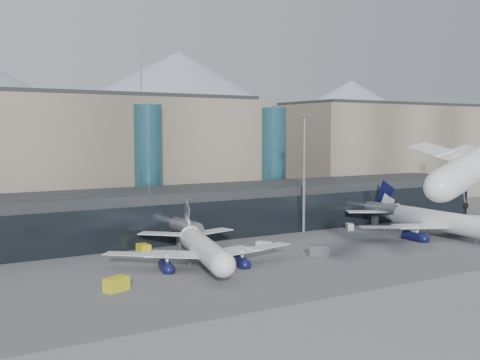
{
  "coord_description": "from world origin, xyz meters",
  "views": [
    {
      "loc": [
        -48.84,
        -54.91,
        21.86
      ],
      "look_at": [
        4.12,
        32.0,
        13.64
      ],
      "focal_mm": 45.0,
      "sensor_mm": 36.0,
      "label": 1
    }
  ],
  "objects_px": {
    "lightmast_mid": "(304,166)",
    "veh_b": "(144,249)",
    "jet_parked_mid": "(200,240)",
    "veh_c": "(319,251)",
    "veh_d": "(350,227)",
    "veh_h": "(116,284)",
    "jet_parked_right": "(427,213)",
    "veh_g": "(264,246)"
  },
  "relations": [
    {
      "from": "lightmast_mid",
      "to": "veh_b",
      "type": "height_order",
      "value": "lightmast_mid"
    },
    {
      "from": "veh_b",
      "to": "veh_h",
      "type": "xyz_separation_m",
      "value": [
        -12.95,
        -21.96,
        0.1
      ]
    },
    {
      "from": "jet_parked_mid",
      "to": "veh_c",
      "type": "bearing_deg",
      "value": -89.45
    },
    {
      "from": "veh_c",
      "to": "lightmast_mid",
      "type": "bearing_deg",
      "value": 95.6
    },
    {
      "from": "jet_parked_mid",
      "to": "veh_d",
      "type": "distance_m",
      "value": 46.35
    },
    {
      "from": "jet_parked_mid",
      "to": "jet_parked_right",
      "type": "xyz_separation_m",
      "value": [
        54.04,
        -0.05,
        0.52
      ]
    },
    {
      "from": "lightmast_mid",
      "to": "jet_parked_right",
      "type": "bearing_deg",
      "value": -37.36
    },
    {
      "from": "jet_parked_right",
      "to": "veh_h",
      "type": "bearing_deg",
      "value": 99.63
    },
    {
      "from": "veh_g",
      "to": "veh_h",
      "type": "height_order",
      "value": "veh_h"
    },
    {
      "from": "jet_parked_mid",
      "to": "veh_b",
      "type": "distance_m",
      "value": 14.02
    },
    {
      "from": "veh_c",
      "to": "veh_d",
      "type": "xyz_separation_m",
      "value": [
        23.55,
        18.54,
        -0.26
      ]
    },
    {
      "from": "lightmast_mid",
      "to": "veh_d",
      "type": "distance_m",
      "value": 17.71
    },
    {
      "from": "jet_parked_mid",
      "to": "veh_c",
      "type": "height_order",
      "value": "jet_parked_mid"
    },
    {
      "from": "veh_b",
      "to": "veh_g",
      "type": "bearing_deg",
      "value": -112.05
    },
    {
      "from": "jet_parked_right",
      "to": "veh_c",
      "type": "bearing_deg",
      "value": 101.5
    },
    {
      "from": "jet_parked_right",
      "to": "veh_h",
      "type": "distance_m",
      "value": 72.48
    },
    {
      "from": "lightmast_mid",
      "to": "jet_parked_right",
      "type": "distance_m",
      "value": 27.77
    },
    {
      "from": "jet_parked_mid",
      "to": "veh_d",
      "type": "bearing_deg",
      "value": -58.38
    },
    {
      "from": "veh_b",
      "to": "veh_d",
      "type": "bearing_deg",
      "value": -89.63
    },
    {
      "from": "veh_c",
      "to": "veh_g",
      "type": "bearing_deg",
      "value": 153.98
    },
    {
      "from": "veh_b",
      "to": "veh_d",
      "type": "distance_m",
      "value": 49.14
    },
    {
      "from": "veh_b",
      "to": "jet_parked_mid",
      "type": "bearing_deg",
      "value": -159.42
    },
    {
      "from": "veh_c",
      "to": "veh_b",
      "type": "bearing_deg",
      "value": -178.86
    },
    {
      "from": "veh_g",
      "to": "jet_parked_mid",
      "type": "bearing_deg",
      "value": -102.64
    },
    {
      "from": "veh_d",
      "to": "jet_parked_mid",
      "type": "bearing_deg",
      "value": 133.4
    },
    {
      "from": "jet_parked_right",
      "to": "veh_d",
      "type": "bearing_deg",
      "value": 38.76
    },
    {
      "from": "veh_d",
      "to": "veh_b",
      "type": "bearing_deg",
      "value": 117.31
    },
    {
      "from": "lightmast_mid",
      "to": "veh_d",
      "type": "height_order",
      "value": "lightmast_mid"
    },
    {
      "from": "jet_parked_right",
      "to": "veh_b",
      "type": "relative_size",
      "value": 12.66
    },
    {
      "from": "lightmast_mid",
      "to": "veh_g",
      "type": "distance_m",
      "value": 25.07
    },
    {
      "from": "veh_d",
      "to": "veh_g",
      "type": "relative_size",
      "value": 0.96
    },
    {
      "from": "lightmast_mid",
      "to": "veh_c",
      "type": "xyz_separation_m",
      "value": [
        -12.64,
        -21.09,
        -13.45
      ]
    },
    {
      "from": "jet_parked_right",
      "to": "veh_c",
      "type": "xyz_separation_m",
      "value": [
        -33.27,
        -5.34,
        -3.58
      ]
    },
    {
      "from": "lightmast_mid",
      "to": "veh_g",
      "type": "bearing_deg",
      "value": -147.86
    },
    {
      "from": "jet_parked_mid",
      "to": "veh_c",
      "type": "relative_size",
      "value": 9.53
    },
    {
      "from": "lightmast_mid",
      "to": "jet_parked_mid",
      "type": "relative_size",
      "value": 0.77
    },
    {
      "from": "veh_h",
      "to": "lightmast_mid",
      "type": "bearing_deg",
      "value": 3.42
    },
    {
      "from": "lightmast_mid",
      "to": "veh_b",
      "type": "xyz_separation_m",
      "value": [
        -38.22,
        -2.93,
        -13.57
      ]
    },
    {
      "from": "jet_parked_mid",
      "to": "veh_g",
      "type": "xyz_separation_m",
      "value": [
        15.62,
        4.53,
        -3.28
      ]
    },
    {
      "from": "veh_d",
      "to": "veh_g",
      "type": "bearing_deg",
      "value": 133.59
    },
    {
      "from": "lightmast_mid",
      "to": "veh_c",
      "type": "relative_size",
      "value": 7.35
    },
    {
      "from": "veh_h",
      "to": "jet_parked_mid",
      "type": "bearing_deg",
      "value": 4.83
    }
  ]
}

